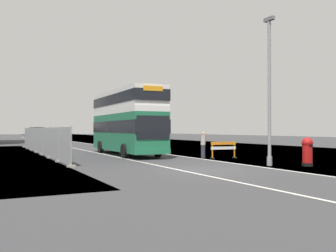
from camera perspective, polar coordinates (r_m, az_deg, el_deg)
name	(u,v)px	position (r m, az deg, el deg)	size (l,w,h in m)	color
ground	(210,170)	(18.92, 6.40, -6.63)	(140.00, 280.00, 0.10)	#38383A
double_decker_bus	(126,121)	(29.20, -6.44, 0.77)	(2.99, 11.25, 4.92)	#1E6B47
lamppost_foreground	(269,96)	(20.94, 15.24, 4.50)	(0.29, 0.70, 8.05)	gray
red_pillar_postbox	(307,150)	(21.31, 20.53, -3.52)	(0.59, 0.59, 1.53)	black
roadworks_barrier	(223,148)	(25.55, 8.48, -3.32)	(1.85, 0.66, 1.12)	orange
construction_site_fence	(40,141)	(31.73, -19.00, -2.18)	(0.44, 24.00, 2.14)	#A8AAAD
car_oncoming_near	(52,138)	(44.80, -17.36, -1.79)	(1.97, 4.13, 2.03)	gray
car_receding_mid	(37,136)	(51.94, -19.47, -1.51)	(1.93, 4.51, 2.23)	navy
pedestrian_at_kerb	(203,145)	(25.74, 5.39, -2.88)	(0.34, 0.34, 1.80)	#2D3342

